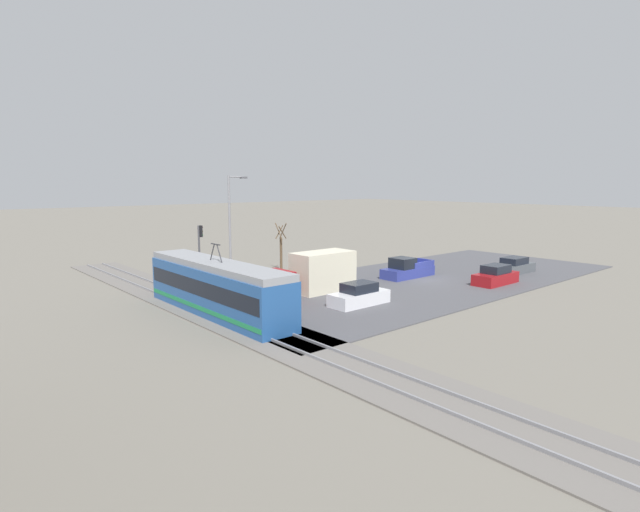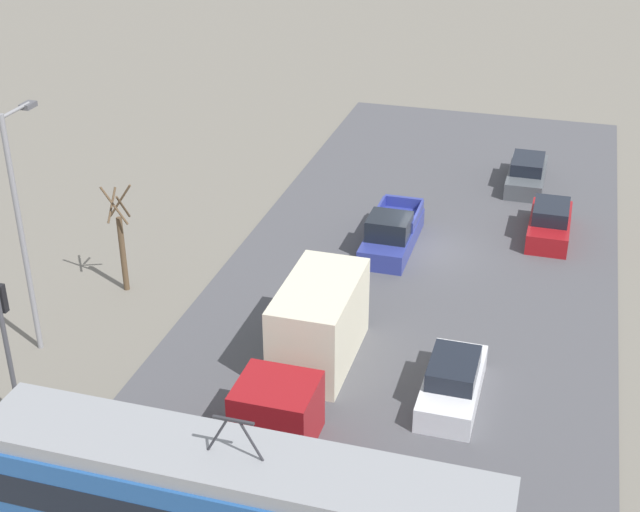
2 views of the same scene
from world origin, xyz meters
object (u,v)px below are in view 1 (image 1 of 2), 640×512
object	(u,v)px
box_truck	(312,275)
sedan_car_0	(496,276)
light_rail_tram	(217,288)
street_tree	(281,250)
pickup_truck	(407,270)
street_lamp_near_crossing	(231,220)
sedan_car_1	(359,296)
sedan_car_2	(514,267)
traffic_light_pole	(200,247)

from	to	relation	value
box_truck	sedan_car_0	world-z (taller)	box_truck
light_rail_tram	street_tree	world-z (taller)	street_tree
light_rail_tram	sedan_car_0	world-z (taller)	light_rail_tram
light_rail_tram	pickup_truck	xyz separation A→B (m)	(-0.02, -18.98, -0.95)
street_tree	street_lamp_near_crossing	world-z (taller)	street_lamp_near_crossing
box_truck	sedan_car_1	size ratio (longest dim) A/B	1.88
sedan_car_2	pickup_truck	bearing A→B (deg)	60.21
sedan_car_1	pickup_truck	bearing A→B (deg)	112.69
box_truck	traffic_light_pole	bearing A→B (deg)	29.48
box_truck	sedan_car_2	size ratio (longest dim) A/B	1.74
sedan_car_0	traffic_light_pole	bearing A→B (deg)	-130.52
box_truck	sedan_car_2	xyz separation A→B (m)	(-5.83, -19.67, -0.80)
box_truck	pickup_truck	xyz separation A→B (m)	(-0.61, -10.56, -0.73)
pickup_truck	sedan_car_0	xyz separation A→B (m)	(-6.75, -3.21, -0.02)
box_truck	street_tree	world-z (taller)	street_tree
pickup_truck	street_tree	distance (m)	11.92
sedan_car_0	traffic_light_pole	xyz separation A→B (m)	(15.89, 18.59, 2.49)
pickup_truck	traffic_light_pole	xyz separation A→B (m)	(9.14, 15.38, 2.47)
light_rail_tram	pickup_truck	distance (m)	19.00
sedan_car_2	street_lamp_near_crossing	xyz separation A→B (m)	(16.03, 20.48, 4.47)
box_truck	pickup_truck	world-z (taller)	box_truck
pickup_truck	traffic_light_pole	distance (m)	18.06
street_tree	sedan_car_2	bearing A→B (deg)	-133.51
sedan_car_2	street_lamp_near_crossing	world-z (taller)	street_lamp_near_crossing
light_rail_tram	street_lamp_near_crossing	xyz separation A→B (m)	(10.79, -7.61, 3.45)
light_rail_tram	sedan_car_2	distance (m)	28.60
box_truck	pickup_truck	size ratio (longest dim) A/B	1.57
light_rail_tram	sedan_car_2	xyz separation A→B (m)	(-5.24, -28.09, -1.02)
light_rail_tram	box_truck	xyz separation A→B (m)	(0.60, -8.42, -0.23)
sedan_car_0	sedan_car_1	xyz separation A→B (m)	(2.37, 13.67, -0.02)
sedan_car_2	traffic_light_pole	size ratio (longest dim) A/B	0.96
box_truck	street_lamp_near_crossing	xyz separation A→B (m)	(10.20, 0.81, 3.67)
light_rail_tram	sedan_car_1	distance (m)	9.64
traffic_light_pole	box_truck	bearing A→B (deg)	-150.52
pickup_truck	sedan_car_1	size ratio (longest dim) A/B	1.20
box_truck	sedan_car_1	xyz separation A→B (m)	(-4.99, -0.10, -0.77)
light_rail_tram	traffic_light_pole	world-z (taller)	traffic_light_pole
light_rail_tram	sedan_car_1	size ratio (longest dim) A/B	3.19
light_rail_tram	sedan_car_2	world-z (taller)	light_rail_tram
sedan_car_1	street_tree	size ratio (longest dim) A/B	0.94
light_rail_tram	street_lamp_near_crossing	size ratio (longest dim) A/B	1.55
sedan_car_1	sedan_car_0	bearing A→B (deg)	80.15
traffic_light_pole	street_lamp_near_crossing	size ratio (longest dim) A/B	0.55
box_truck	street_tree	size ratio (longest dim) A/B	1.77
street_lamp_near_crossing	pickup_truck	bearing A→B (deg)	-133.57
light_rail_tram	street_tree	xyz separation A→B (m)	(9.75, -12.30, 0.41)
pickup_truck	street_tree	bearing A→B (deg)	34.35
box_truck	sedan_car_1	distance (m)	5.05
street_lamp_near_crossing	sedan_car_2	bearing A→B (deg)	-128.05
box_truck	pickup_truck	bearing A→B (deg)	-93.33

